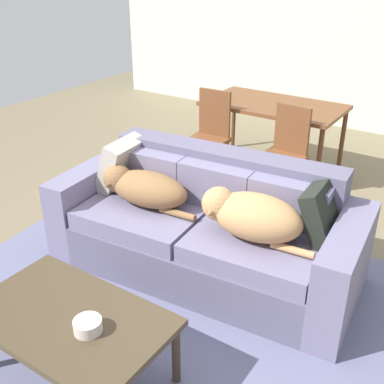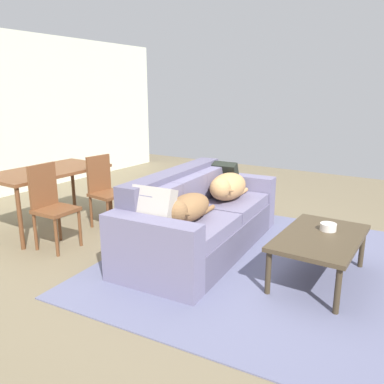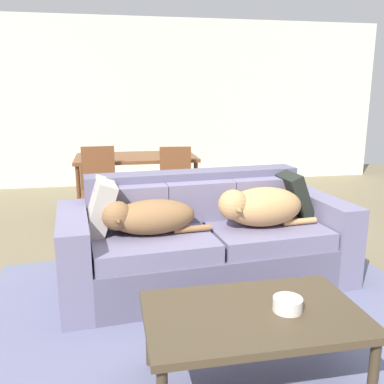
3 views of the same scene
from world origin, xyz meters
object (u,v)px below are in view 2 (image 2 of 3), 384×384
at_px(couch, 199,220).
at_px(throw_pillow_by_left_arm, 152,210).
at_px(dog_on_left_cushion, 187,208).
at_px(dining_table, 48,175).
at_px(dining_chair_near_left, 51,203).
at_px(dog_on_right_cushion, 227,187).
at_px(throw_pillow_by_right_arm, 223,177).
at_px(dining_chair_near_right, 105,188).
at_px(coffee_table, 320,240).
at_px(bowl_on_coffee_table, 328,227).

xyz_separation_m(couch, throw_pillow_by_left_arm, (-0.83, -0.01, 0.34)).
bearing_deg(throw_pillow_by_left_arm, dog_on_left_cushion, -23.30).
bearing_deg(dining_table, dining_chair_near_left, -126.33).
height_order(dog_on_right_cushion, throw_pillow_by_right_arm, throw_pillow_by_right_arm).
bearing_deg(throw_pillow_by_right_arm, throw_pillow_by_left_arm, -175.06).
bearing_deg(dog_on_left_cushion, dining_chair_near_right, 68.77).
xyz_separation_m(throw_pillow_by_left_arm, throw_pillow_by_right_arm, (1.65, 0.14, -0.01)).
relative_size(dog_on_right_cushion, throw_pillow_by_left_arm, 1.96).
relative_size(dog_on_left_cushion, coffee_table, 0.74).
xyz_separation_m(dog_on_right_cushion, dining_chair_near_right, (-0.43, 1.57, -0.14)).
bearing_deg(coffee_table, couch, 88.05).
bearing_deg(dog_on_right_cushion, dining_chair_near_left, 124.63).
relative_size(dog_on_right_cushion, coffee_table, 0.74).
bearing_deg(coffee_table, dining_table, 96.38).
bearing_deg(couch, bowl_on_coffee_table, -89.65).
height_order(throw_pillow_by_right_arm, coffee_table, throw_pillow_by_right_arm).
bearing_deg(dining_chair_near_right, dog_on_right_cushion, -69.43).
relative_size(dining_table, dining_chair_near_left, 1.53).
xyz_separation_m(couch, dog_on_left_cushion, (-0.48, -0.16, 0.29)).
bearing_deg(coffee_table, dog_on_left_cushion, 109.85).
bearing_deg(couch, throw_pillow_by_left_arm, 175.48).
bearing_deg(dining_table, throw_pillow_by_left_arm, -101.37).
xyz_separation_m(throw_pillow_by_right_arm, dining_chair_near_left, (-1.69, 1.29, -0.14)).
xyz_separation_m(dog_on_right_cushion, bowl_on_coffee_table, (-0.29, -1.25, -0.17)).
distance_m(throw_pillow_by_right_arm, dining_chair_near_right, 1.55).
height_order(throw_pillow_by_left_arm, coffee_table, throw_pillow_by_left_arm).
relative_size(throw_pillow_by_left_arm, coffee_table, 0.37).
bearing_deg(throw_pillow_by_left_arm, couch, 0.42).
bearing_deg(dining_table, dining_chair_near_right, -54.64).
bearing_deg(dog_on_right_cushion, couch, 157.81).
xyz_separation_m(throw_pillow_by_left_arm, dining_table, (0.41, 2.03, 0.02)).
relative_size(throw_pillow_by_left_arm, dining_table, 0.29).
xyz_separation_m(couch, dining_table, (-0.42, 2.02, 0.36)).
distance_m(dining_chair_near_left, dining_chair_near_right, 0.85).
bearing_deg(couch, coffee_table, -96.89).
relative_size(throw_pillow_by_right_arm, dining_table, 0.27).
bearing_deg(dog_on_left_cushion, dining_table, 83.63).
bearing_deg(dining_chair_near_right, throw_pillow_by_left_arm, -114.24).
bearing_deg(dining_chair_near_right, couch, -84.22).
height_order(bowl_on_coffee_table, dining_table, dining_table).
bearing_deg(throw_pillow_by_left_arm, coffee_table, -59.79).
height_order(dog_on_right_cushion, dining_chair_near_left, dining_chair_near_left).
height_order(throw_pillow_by_right_arm, dining_chair_near_left, dining_chair_near_left).
distance_m(throw_pillow_by_left_arm, bowl_on_coffee_table, 1.69).
distance_m(bowl_on_coffee_table, dining_chair_near_right, 2.82).
distance_m(coffee_table, dining_table, 3.41).
height_order(dog_on_left_cushion, throw_pillow_by_left_arm, throw_pillow_by_left_arm).
height_order(couch, dining_chair_near_right, dining_chair_near_right).
distance_m(coffee_table, dining_chair_near_left, 2.90).
bearing_deg(throw_pillow_by_left_arm, dining_chair_near_right, 60.44).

